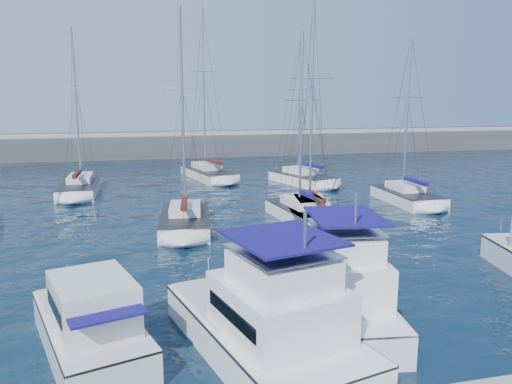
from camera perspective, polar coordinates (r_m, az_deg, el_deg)
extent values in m
plane|color=black|center=(23.46, 5.27, -10.07)|extent=(220.00, 220.00, 0.00)
cube|color=#424244|center=(73.42, -8.10, 4.87)|extent=(160.00, 6.00, 4.00)
cube|color=gray|center=(73.24, -8.14, 6.59)|extent=(160.00, 1.20, 0.50)
cube|color=silver|center=(18.11, -18.40, -15.74)|extent=(4.44, 7.11, 1.60)
cube|color=#262628|center=(17.80, -18.55, -13.57)|extent=(4.49, 7.13, 0.08)
cube|color=silver|center=(16.74, -18.12, -11.97)|extent=(3.04, 3.59, 1.60)
cube|color=black|center=(16.71, -18.14, -11.72)|extent=(2.91, 3.01, 0.45)
cube|color=navy|center=(15.52, -17.19, -12.54)|extent=(2.61, 2.54, 0.07)
cube|color=white|center=(17.18, 0.73, -16.67)|extent=(5.63, 9.19, 1.60)
cube|color=#262628|center=(16.85, 0.74, -14.41)|extent=(5.70, 9.21, 0.08)
cube|color=white|center=(15.67, 2.59, -13.02)|extent=(4.01, 4.60, 1.60)
cube|color=black|center=(15.64, 2.60, -12.75)|extent=(3.89, 3.84, 0.45)
cube|color=white|center=(15.05, 3.02, -8.92)|extent=(3.12, 3.29, 0.90)
cube|color=navy|center=(14.74, 3.06, -5.26)|extent=(3.52, 3.75, 0.08)
cube|color=white|center=(19.98, 8.89, -12.73)|extent=(4.33, 8.76, 1.60)
cube|color=#262628|center=(19.69, 8.95, -10.73)|extent=(4.39, 8.77, 0.08)
cube|color=white|center=(18.47, 9.81, -9.41)|extent=(3.20, 4.24, 1.60)
cube|color=black|center=(18.44, 9.82, -9.17)|extent=(3.14, 3.48, 0.45)
cube|color=white|center=(17.90, 10.10, -5.86)|extent=(2.50, 3.01, 0.90)
cube|color=navy|center=(17.64, 10.21, -2.75)|extent=(2.82, 3.43, 0.08)
cube|color=silver|center=(32.45, -8.08, -3.69)|extent=(3.88, 7.64, 1.30)
cube|color=#262628|center=(32.30, -8.11, -2.61)|extent=(3.94, 7.65, 0.06)
cube|color=silver|center=(32.67, -8.11, -1.88)|extent=(2.33, 3.42, 0.55)
cylinder|color=silver|center=(32.18, -8.40, 9.42)|extent=(0.18, 0.18, 12.40)
cylinder|color=silver|center=(31.03, -8.20, -1.51)|extent=(0.57, 3.65, 0.12)
cube|color=#43170D|center=(30.90, -8.21, -1.28)|extent=(0.75, 3.32, 0.28)
cube|color=white|center=(34.33, 5.52, -2.83)|extent=(3.65, 7.59, 1.30)
cube|color=#262628|center=(34.19, 5.53, -1.81)|extent=(3.71, 7.59, 0.06)
cube|color=white|center=(34.53, 5.22, -1.14)|extent=(2.21, 3.38, 0.55)
cylinder|color=silver|center=(34.07, 5.19, 8.54)|extent=(0.18, 0.18, 11.19)
cylinder|color=silver|center=(33.04, 6.38, -0.72)|extent=(0.50, 3.65, 0.12)
cube|color=navy|center=(32.93, 6.46, -0.50)|extent=(0.69, 3.31, 0.28)
cube|color=silver|center=(34.29, 6.39, -2.87)|extent=(4.48, 8.96, 1.30)
cube|color=#262628|center=(34.15, 6.41, -1.84)|extent=(4.54, 8.97, 0.06)
cube|color=silver|center=(34.59, 6.26, -1.13)|extent=(2.61, 4.03, 0.55)
cylinder|color=silver|center=(34.19, 6.40, 10.53)|extent=(0.18, 0.18, 13.58)
cylinder|color=silver|center=(32.73, 6.86, -0.84)|extent=(0.83, 4.25, 0.12)
cube|color=#43170D|center=(32.61, 6.90, -0.62)|extent=(0.98, 3.86, 0.28)
cube|color=white|center=(41.88, 16.87, -0.79)|extent=(3.20, 7.32, 1.30)
cube|color=#262628|center=(41.77, 16.92, 0.06)|extent=(3.26, 7.32, 0.06)
cube|color=white|center=(42.10, 16.65, 0.60)|extent=(2.04, 3.22, 0.55)
cylinder|color=silver|center=(41.76, 16.90, 8.74)|extent=(0.18, 0.18, 11.52)
cylinder|color=silver|center=(40.69, 17.72, 0.99)|extent=(0.22, 3.62, 0.12)
cube|color=navy|center=(40.58, 17.80, 1.17)|extent=(0.44, 3.26, 0.28)
cube|color=white|center=(47.06, -19.43, 0.29)|extent=(3.14, 9.36, 1.30)
cube|color=#262628|center=(46.95, -19.48, 1.04)|extent=(3.20, 9.36, 0.06)
cube|color=white|center=(47.48, -19.42, 1.54)|extent=(2.01, 4.10, 0.55)
cylinder|color=silver|center=(47.30, -19.88, 9.59)|extent=(0.18, 0.18, 12.92)
cylinder|color=silver|center=(45.45, -19.73, 1.84)|extent=(0.19, 4.66, 0.12)
cube|color=#43170D|center=(45.33, -19.76, 2.01)|extent=(0.42, 4.20, 0.28)
cube|color=silver|center=(52.54, -5.45, 1.88)|extent=(4.97, 9.69, 1.30)
cube|color=#262628|center=(52.45, -5.47, 2.56)|extent=(5.03, 9.70, 0.06)
cube|color=silver|center=(52.94, -5.69, 2.98)|extent=(2.82, 4.38, 0.55)
cylinder|color=silver|center=(52.81, -5.99, 11.82)|extent=(0.18, 0.18, 15.89)
cylinder|color=silver|center=(51.05, -4.94, 3.33)|extent=(1.09, 4.54, 0.12)
cube|color=#43170D|center=(50.94, -4.90, 3.49)|extent=(1.22, 4.14, 0.28)
cube|color=white|center=(49.28, 5.37, 1.30)|extent=(5.25, 8.25, 1.30)
cube|color=#262628|center=(49.19, 5.38, 2.02)|extent=(5.31, 8.27, 0.06)
cube|color=white|center=(49.52, 5.05, 2.46)|extent=(2.90, 3.81, 0.55)
cylinder|color=silver|center=(49.25, 4.97, 10.07)|extent=(0.18, 0.18, 12.71)
cylinder|color=silver|center=(48.16, 6.24, 2.87)|extent=(1.32, 3.69, 0.12)
cube|color=navy|center=(48.06, 6.31, 3.03)|extent=(1.41, 3.40, 0.28)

